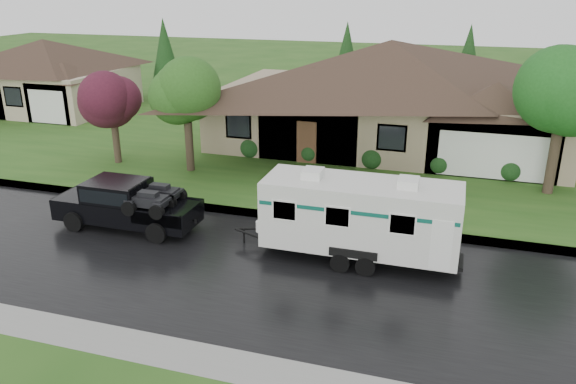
% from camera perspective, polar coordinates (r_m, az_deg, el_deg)
% --- Properties ---
extents(ground, '(140.00, 140.00, 0.00)m').
position_cam_1_polar(ground, '(19.78, -1.62, -5.27)').
color(ground, '#29551A').
rests_on(ground, ground).
extents(road, '(140.00, 8.00, 0.01)m').
position_cam_1_polar(road, '(18.11, -3.67, -7.89)').
color(road, black).
rests_on(road, ground).
extents(curb, '(140.00, 0.50, 0.15)m').
position_cam_1_polar(curb, '(21.70, 0.28, -2.62)').
color(curb, gray).
rests_on(curb, ground).
extents(lawn, '(140.00, 26.00, 0.15)m').
position_cam_1_polar(lawn, '(33.47, 6.68, 5.64)').
color(lawn, '#29551A').
rests_on(lawn, ground).
extents(house_main, '(19.44, 10.80, 6.90)m').
position_cam_1_polar(house_main, '(31.28, 10.74, 10.97)').
color(house_main, tan).
rests_on(house_main, lawn).
extents(house_far, '(10.80, 8.64, 5.80)m').
position_cam_1_polar(house_far, '(43.14, -23.24, 11.43)').
color(house_far, '#BDAD8C').
rests_on(house_far, lawn).
extents(tree_left_green, '(3.23, 3.23, 5.34)m').
position_cam_1_polar(tree_left_green, '(26.48, -10.32, 9.87)').
color(tree_left_green, '#382B1E').
rests_on(tree_left_green, lawn).
extents(tree_red, '(2.68, 2.68, 4.44)m').
position_cam_1_polar(tree_red, '(28.68, -17.46, 8.79)').
color(tree_red, '#382B1E').
rests_on(tree_red, lawn).
extents(tree_right_green, '(3.81, 3.81, 6.31)m').
position_cam_1_polar(tree_right_green, '(25.43, 26.30, 9.22)').
color(tree_right_green, '#382B1E').
rests_on(tree_right_green, lawn).
extents(shrub_row, '(13.60, 1.00, 1.00)m').
position_cam_1_polar(shrub_row, '(27.59, 8.57, 3.54)').
color(shrub_row, '#143814').
rests_on(shrub_row, lawn).
extents(pickup_truck, '(5.37, 2.04, 1.79)m').
position_cam_1_polar(pickup_truck, '(21.61, -16.30, -1.07)').
color(pickup_truck, black).
rests_on(pickup_truck, ground).
extents(travel_trailer, '(6.62, 2.33, 2.97)m').
position_cam_1_polar(travel_trailer, '(18.25, 7.38, -2.32)').
color(travel_trailer, silver).
rests_on(travel_trailer, ground).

